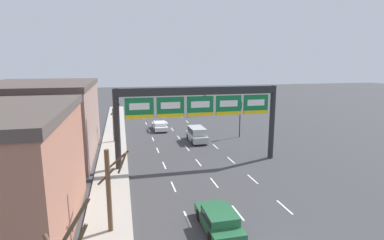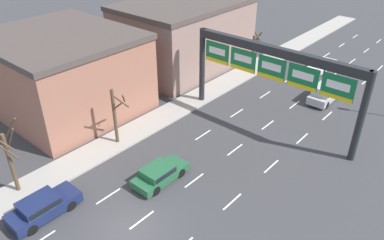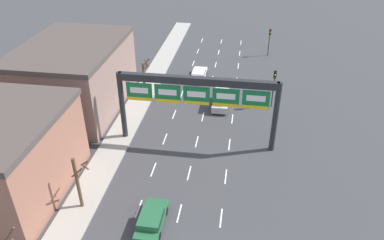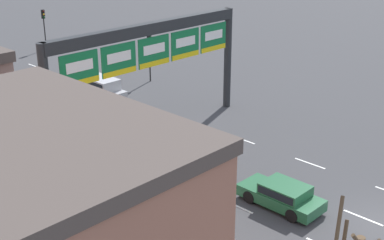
{
  "view_description": "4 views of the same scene",
  "coord_description": "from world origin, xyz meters",
  "px_view_note": "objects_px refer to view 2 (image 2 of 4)",
  "views": [
    {
      "loc": [
        -6.9,
        -10.44,
        9.41
      ],
      "look_at": [
        -0.37,
        17.13,
        3.97
      ],
      "focal_mm": 28.0,
      "sensor_mm": 36.0,
      "label": 1
    },
    {
      "loc": [
        13.35,
        -9.71,
        17.13
      ],
      "look_at": [
        -1.36,
        7.34,
        3.86
      ],
      "focal_mm": 35.0,
      "sensor_mm": 36.0,
      "label": 2
    },
    {
      "loc": [
        4.16,
        -14.88,
        21.63
      ],
      "look_at": [
        -0.49,
        15.99,
        2.54
      ],
      "focal_mm": 35.0,
      "sensor_mm": 36.0,
      "label": 3
    },
    {
      "loc": [
        -21.31,
        -8.31,
        13.47
      ],
      "look_at": [
        0.21,
        12.44,
        1.81
      ],
      "focal_mm": 50.0,
      "sensor_mm": 36.0,
      "label": 4
    }
  ],
  "objects_px": {
    "car_navy": "(43,207)",
    "tree_bare_third": "(9,156)",
    "car_white": "(322,65)",
    "tree_bare_second": "(116,114)",
    "tree_bare_closest": "(254,50)",
    "car_green": "(159,173)",
    "sign_gantry": "(273,67)",
    "suv_silver": "(325,92)"
  },
  "relations": [
    {
      "from": "car_green",
      "to": "sign_gantry",
      "type": "bearing_deg",
      "value": 80.91
    },
    {
      "from": "sign_gantry",
      "to": "tree_bare_closest",
      "type": "xyz_separation_m",
      "value": [
        -7.82,
        9.82,
        -3.11
      ]
    },
    {
      "from": "car_navy",
      "to": "car_green",
      "type": "height_order",
      "value": "car_navy"
    },
    {
      "from": "sign_gantry",
      "to": "tree_bare_second",
      "type": "relative_size",
      "value": 3.25
    },
    {
      "from": "car_white",
      "to": "tree_bare_second",
      "type": "height_order",
      "value": "tree_bare_second"
    },
    {
      "from": "suv_silver",
      "to": "tree_bare_second",
      "type": "bearing_deg",
      "value": -117.78
    },
    {
      "from": "car_green",
      "to": "tree_bare_closest",
      "type": "bearing_deg",
      "value": 105.83
    },
    {
      "from": "suv_silver",
      "to": "car_green",
      "type": "height_order",
      "value": "suv_silver"
    },
    {
      "from": "suv_silver",
      "to": "car_green",
      "type": "distance_m",
      "value": 19.58
    },
    {
      "from": "suv_silver",
      "to": "car_white",
      "type": "bearing_deg",
      "value": 116.18
    },
    {
      "from": "tree_bare_closest",
      "to": "car_green",
      "type": "bearing_deg",
      "value": -74.17
    },
    {
      "from": "tree_bare_closest",
      "to": "car_white",
      "type": "bearing_deg",
      "value": 41.59
    },
    {
      "from": "car_navy",
      "to": "tree_bare_closest",
      "type": "height_order",
      "value": "tree_bare_closest"
    },
    {
      "from": "sign_gantry",
      "to": "tree_bare_second",
      "type": "height_order",
      "value": "sign_gantry"
    },
    {
      "from": "car_white",
      "to": "tree_bare_closest",
      "type": "relative_size",
      "value": 0.95
    },
    {
      "from": "car_white",
      "to": "car_green",
      "type": "distance_m",
      "value": 26.53
    },
    {
      "from": "car_green",
      "to": "tree_bare_second",
      "type": "bearing_deg",
      "value": 168.24
    },
    {
      "from": "car_white",
      "to": "tree_bare_second",
      "type": "xyz_separation_m",
      "value": [
        -5.91,
        -25.3,
        2.11
      ]
    },
    {
      "from": "tree_bare_closest",
      "to": "car_navy",
      "type": "bearing_deg",
      "value": -84.12
    },
    {
      "from": "suv_silver",
      "to": "car_green",
      "type": "bearing_deg",
      "value": -100.58
    },
    {
      "from": "car_navy",
      "to": "sign_gantry",
      "type": "bearing_deg",
      "value": 75.12
    },
    {
      "from": "sign_gantry",
      "to": "car_white",
      "type": "xyz_separation_m",
      "value": [
        -1.8,
        15.17,
        -4.94
      ]
    },
    {
      "from": "tree_bare_closest",
      "to": "tree_bare_second",
      "type": "bearing_deg",
      "value": -89.68
    },
    {
      "from": "car_navy",
      "to": "suv_silver",
      "type": "relative_size",
      "value": 1.03
    },
    {
      "from": "suv_silver",
      "to": "tree_bare_third",
      "type": "height_order",
      "value": "tree_bare_third"
    },
    {
      "from": "tree_bare_third",
      "to": "tree_bare_closest",
      "type": "bearing_deg",
      "value": 88.98
    },
    {
      "from": "car_green",
      "to": "tree_bare_second",
      "type": "distance_m",
      "value": 6.37
    },
    {
      "from": "suv_silver",
      "to": "car_navy",
      "type": "bearing_deg",
      "value": -104.23
    },
    {
      "from": "car_white",
      "to": "car_green",
      "type": "height_order",
      "value": "car_green"
    },
    {
      "from": "car_green",
      "to": "tree_bare_closest",
      "type": "height_order",
      "value": "tree_bare_closest"
    },
    {
      "from": "car_white",
      "to": "tree_bare_closest",
      "type": "height_order",
      "value": "tree_bare_closest"
    },
    {
      "from": "car_green",
      "to": "car_navy",
      "type": "bearing_deg",
      "value": -113.48
    },
    {
      "from": "sign_gantry",
      "to": "car_green",
      "type": "height_order",
      "value": "sign_gantry"
    },
    {
      "from": "car_navy",
      "to": "car_white",
      "type": "height_order",
      "value": "car_navy"
    },
    {
      "from": "car_white",
      "to": "tree_bare_third",
      "type": "bearing_deg",
      "value": -101.01
    },
    {
      "from": "sign_gantry",
      "to": "tree_bare_third",
      "type": "distance_m",
      "value": 20.33
    },
    {
      "from": "car_green",
      "to": "tree_bare_closest",
      "type": "relative_size",
      "value": 0.9
    },
    {
      "from": "car_navy",
      "to": "car_green",
      "type": "bearing_deg",
      "value": 66.52
    },
    {
      "from": "car_navy",
      "to": "tree_bare_third",
      "type": "bearing_deg",
      "value": 177.99
    },
    {
      "from": "suv_silver",
      "to": "tree_bare_third",
      "type": "distance_m",
      "value": 28.18
    },
    {
      "from": "tree_bare_third",
      "to": "car_green",
      "type": "bearing_deg",
      "value": 47.07
    },
    {
      "from": "car_navy",
      "to": "tree_bare_third",
      "type": "relative_size",
      "value": 0.82
    }
  ]
}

